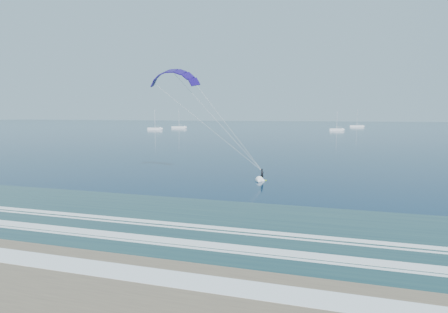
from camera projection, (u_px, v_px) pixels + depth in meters
name	position (u px, v px, depth m)	size (l,w,h in m)	color
ground	(5.00, 254.00, 25.51)	(900.00, 900.00, 0.00)	#072842
kitesurfer_rig	(216.00, 120.00, 51.97)	(16.22, 6.62, 15.71)	#99CF18
sailboat_0	(155.00, 129.00, 219.08)	(8.07, 2.40, 11.07)	white
sailboat_1	(179.00, 127.00, 241.36)	(8.93, 2.40, 12.23)	white
sailboat_2	(337.00, 130.00, 206.64)	(6.89, 2.40, 9.81)	white
sailboat_3	(357.00, 126.00, 261.62)	(8.61, 2.40, 11.73)	white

